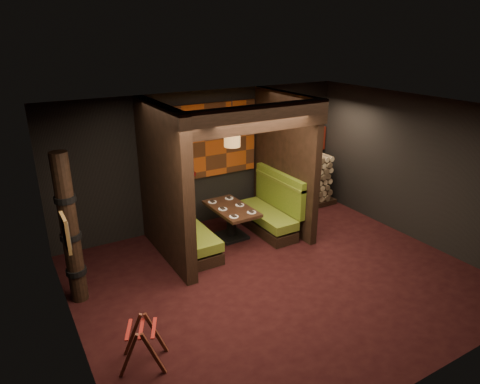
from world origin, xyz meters
name	(u,v)px	position (x,y,z in m)	size (l,w,h in m)	color
floor	(278,278)	(0.00, 0.00, -0.01)	(6.50, 5.50, 0.02)	black
ceiling	(285,111)	(0.00, 0.00, 2.86)	(6.50, 5.50, 0.02)	black
wall_back	(205,159)	(0.00, 2.76, 1.43)	(6.50, 0.02, 2.85)	black
wall_front	(431,284)	(0.00, -2.76, 1.43)	(6.50, 0.02, 2.85)	black
wall_left	(66,251)	(-3.26, 0.00, 1.43)	(0.02, 5.50, 2.85)	black
wall_right	(417,169)	(3.26, 0.00, 1.43)	(0.02, 5.50, 2.85)	black
partition_left	(164,185)	(-1.35, 1.65, 1.43)	(0.20, 2.20, 2.85)	black
partition_right	(285,162)	(1.30, 1.70, 1.43)	(0.15, 2.10, 2.85)	black
header_beam	(257,119)	(-0.02, 0.70, 2.63)	(2.85, 0.18, 0.44)	black
tapa_back_panel	(205,141)	(-0.02, 2.71, 1.82)	(2.40, 0.06, 1.55)	#933A0E
tapa_side_panel	(165,158)	(-1.23, 1.82, 1.85)	(0.04, 1.85, 1.45)	#933A0E
lacquer_shelf	(181,176)	(-0.60, 2.65, 1.18)	(0.60, 0.12, 0.07)	#540707
booth_bench_left	(187,233)	(-0.96, 1.65, 0.40)	(0.68, 1.60, 1.14)	black
booth_bench_right	(270,212)	(0.93, 1.65, 0.40)	(0.68, 1.60, 1.14)	black
dining_table	(231,218)	(0.06, 1.75, 0.43)	(0.71, 1.27, 0.67)	black
place_settings	(231,207)	(0.06, 1.75, 0.68)	(0.59, 1.05, 0.03)	white
pendant_lamp	(232,135)	(0.06, 1.70, 2.15)	(0.31, 0.31, 0.93)	olive
framed_picture	(66,233)	(-3.22, 0.10, 1.62)	(0.05, 0.36, 0.46)	olive
luggage_rack	(143,342)	(-2.63, -0.77, 0.33)	(0.72, 0.63, 0.65)	#4E2215
totem_column	(70,231)	(-3.05, 1.10, 1.19)	(0.31, 0.31, 2.40)	black
firewood_stack	(301,182)	(2.29, 2.35, 0.61)	(1.73, 0.70, 1.22)	black
mosaic_header	(294,142)	(2.29, 2.68, 1.50)	(1.83, 0.10, 0.56)	maroon
bay_front_post	(281,159)	(1.39, 1.96, 1.43)	(0.08, 0.08, 2.85)	black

